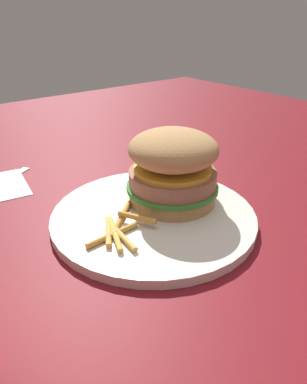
# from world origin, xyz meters

# --- Properties ---
(ground_plane) EXTENTS (1.60, 1.60, 0.00)m
(ground_plane) POSITION_xyz_m (0.00, 0.00, 0.00)
(ground_plane) COLOR maroon
(plate) EXTENTS (0.27, 0.27, 0.01)m
(plate) POSITION_xyz_m (-0.02, 0.01, 0.01)
(plate) COLOR silver
(plate) RESTS_ON ground_plane
(sandwich) EXTENTS (0.13, 0.13, 0.10)m
(sandwich) POSITION_xyz_m (-0.03, 0.05, 0.06)
(sandwich) COLOR tan
(sandwich) RESTS_ON plate
(fries_pile) EXTENTS (0.10, 0.10, 0.01)m
(fries_pile) POSITION_xyz_m (-0.01, -0.05, 0.02)
(fries_pile) COLOR #E5B251
(fries_pile) RESTS_ON plate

